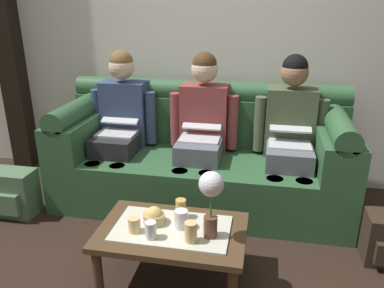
% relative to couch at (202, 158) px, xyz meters
% --- Properties ---
extents(back_wall_patterned, '(6.00, 0.12, 2.90)m').
position_rel_couch_xyz_m(back_wall_patterned, '(0.00, 0.53, 1.08)').
color(back_wall_patterned, silver).
rests_on(back_wall_patterned, ground_plane).
extents(timber_pillar, '(0.20, 0.20, 2.90)m').
position_rel_couch_xyz_m(timber_pillar, '(-1.91, 0.41, 1.08)').
color(timber_pillar, black).
rests_on(timber_pillar, ground_plane).
extents(couch, '(2.32, 0.88, 0.96)m').
position_rel_couch_xyz_m(couch, '(0.00, 0.00, 0.00)').
color(couch, '#2D5633').
rests_on(couch, ground_plane).
extents(person_left, '(0.56, 0.67, 1.22)m').
position_rel_couch_xyz_m(person_left, '(-0.69, -0.00, 0.29)').
color(person_left, '#232326').
rests_on(person_left, ground_plane).
extents(person_middle, '(0.56, 0.67, 1.22)m').
position_rel_couch_xyz_m(person_middle, '(0.00, -0.00, 0.29)').
color(person_middle, '#595B66').
rests_on(person_middle, ground_plane).
extents(person_right, '(0.56, 0.67, 1.22)m').
position_rel_couch_xyz_m(person_right, '(0.69, -0.00, 0.29)').
color(person_right, '#595B66').
rests_on(person_right, ground_plane).
extents(coffee_table, '(0.86, 0.55, 0.36)m').
position_rel_couch_xyz_m(coffee_table, '(0.00, -1.04, -0.07)').
color(coffee_table, '#47331E').
rests_on(coffee_table, ground_plane).
extents(flower_vase, '(0.14, 0.14, 0.39)m').
position_rel_couch_xyz_m(flower_vase, '(0.23, -1.08, 0.25)').
color(flower_vase, brown).
rests_on(flower_vase, coffee_table).
extents(snack_bowl, '(0.13, 0.13, 0.11)m').
position_rel_couch_xyz_m(snack_bowl, '(-0.12, -1.01, 0.03)').
color(snack_bowl, tan).
rests_on(snack_bowl, coffee_table).
extents(cup_near_left, '(0.08, 0.08, 0.11)m').
position_rel_couch_xyz_m(cup_near_left, '(0.05, -1.02, 0.04)').
color(cup_near_left, silver).
rests_on(cup_near_left, coffee_table).
extents(cup_near_right, '(0.07, 0.07, 0.09)m').
position_rel_couch_xyz_m(cup_near_right, '(-0.20, -1.12, 0.03)').
color(cup_near_right, '#DBB77A').
rests_on(cup_near_right, coffee_table).
extents(cup_far_center, '(0.07, 0.07, 0.12)m').
position_rel_couch_xyz_m(cup_far_center, '(0.13, -1.15, 0.05)').
color(cup_far_center, '#DBB77A').
rests_on(cup_far_center, coffee_table).
extents(cup_far_left, '(0.06, 0.06, 0.12)m').
position_rel_couch_xyz_m(cup_far_left, '(0.03, -0.92, 0.05)').
color(cup_far_left, gold).
rests_on(cup_far_left, coffee_table).
extents(cup_far_right, '(0.06, 0.06, 0.10)m').
position_rel_couch_xyz_m(cup_far_right, '(-0.09, -1.16, 0.04)').
color(cup_far_right, silver).
rests_on(cup_far_right, coffee_table).
extents(backpack_left, '(0.36, 0.25, 0.37)m').
position_rel_couch_xyz_m(backpack_left, '(-1.41, -0.54, -0.19)').
color(backpack_left, '#4C6B4C').
rests_on(backpack_left, ground_plane).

